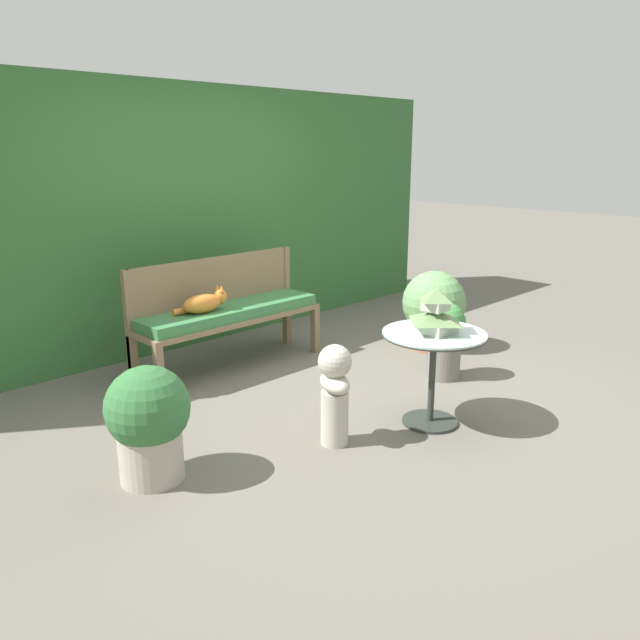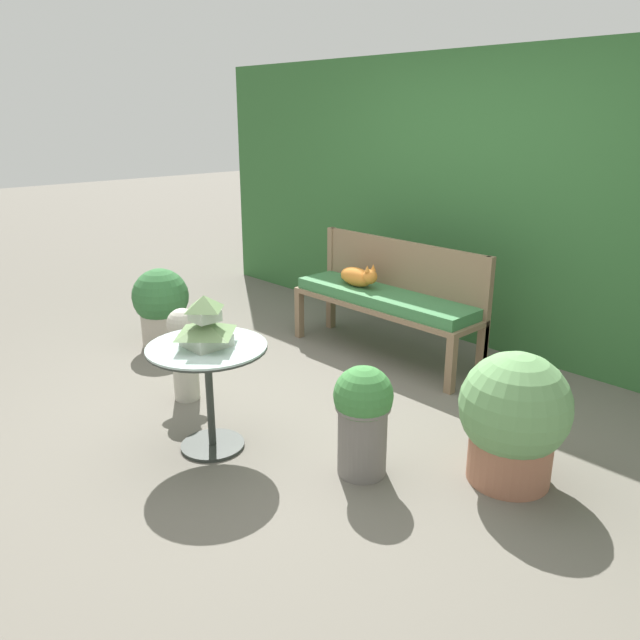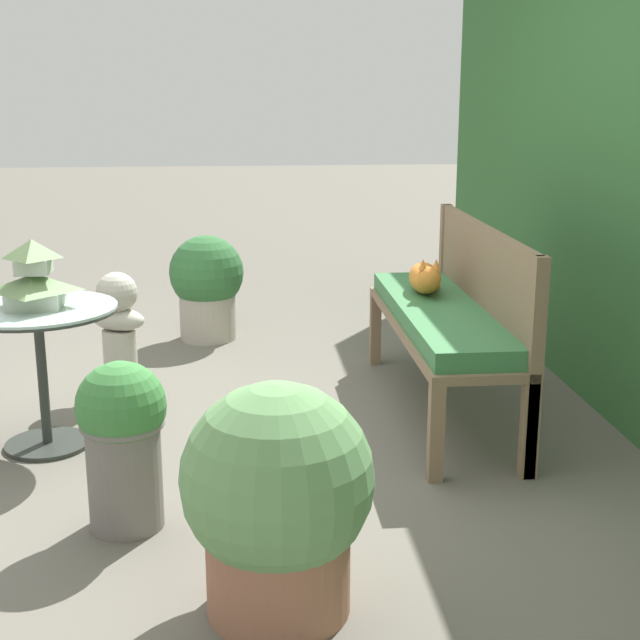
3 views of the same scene
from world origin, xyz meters
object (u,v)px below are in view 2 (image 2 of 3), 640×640
Objects in this scene: patio_table at (208,368)px; pagoda_birdhouse at (205,324)px; cat at (358,277)px; potted_plant_hedge_corner at (514,418)px; potted_plant_patio_mid at (161,305)px; potted_plant_bench_right at (363,416)px; garden_bench at (384,302)px; garden_bust at (184,349)px.

pagoda_birdhouse is at bearing -90.00° from patio_table.
potted_plant_hedge_corner is (1.94, -0.85, -0.25)m from cat.
potted_plant_patio_mid is at bearing -174.44° from potted_plant_hedge_corner.
potted_plant_patio_mid is 1.06× the size of potted_plant_bench_right.
potted_plant_patio_mid is (-1.45, -1.18, -0.10)m from garden_bench.
cat is 0.71× the size of potted_plant_bench_right.
cat is at bearing 134.32° from potted_plant_bench_right.
cat is at bearing 44.24° from potted_plant_patio_mid.
cat is 0.65× the size of patio_table.
potted_plant_hedge_corner reaches higher than potted_plant_bench_right.
cat is at bearing 106.67° from pagoda_birdhouse.
patio_table is 0.93m from potted_plant_bench_right.
pagoda_birdhouse reaches higher than potted_plant_hedge_corner.
potted_plant_bench_right reaches higher than garden_bench.
pagoda_birdhouse is 0.48× the size of potted_plant_bench_right.
potted_plant_patio_mid is (-1.05, 0.42, -0.01)m from garden_bust.
garden_bust is (-0.68, 0.25, -0.41)m from pagoda_birdhouse.
garden_bust is (-0.40, -1.60, -0.10)m from garden_bench.
pagoda_birdhouse is at bearing -81.22° from garden_bench.
potted_plant_patio_mid is (-1.73, 0.67, -0.42)m from pagoda_birdhouse.
pagoda_birdhouse is at bearing -145.01° from potted_plant_hedge_corner.
cat is at bearing 156.31° from potted_plant_hedge_corner.
garden_bust is 1.04× the size of potted_plant_bench_right.
potted_plant_patio_mid is (-1.18, -1.15, -0.27)m from cat.
potted_plant_hedge_corner is (2.07, 0.72, 0.01)m from garden_bust.
cat reaches higher than garden_bust.
garden_bust is (-0.68, 0.25, -0.14)m from patio_table.
garden_bench is at bearing 98.78° from pagoda_birdhouse.
pagoda_birdhouse is at bearing -21.15° from potted_plant_patio_mid.
potted_plant_patio_mid is at bearing 174.94° from potted_plant_bench_right.
pagoda_birdhouse is at bearing -69.79° from cat.
potted_plant_hedge_corner is at bearing 41.75° from potted_plant_bench_right.
potted_plant_hedge_corner is at bearing 34.99° from pagoda_birdhouse.
patio_table is 1.05× the size of garden_bust.
patio_table is at bearing -21.15° from potted_plant_patio_mid.
garden_bust is at bearing -160.73° from potted_plant_hedge_corner.
garden_bench is at bearing 98.78° from patio_table.
pagoda_birdhouse is (0.55, -1.82, 0.15)m from cat.
patio_table is 1.70m from potted_plant_hedge_corner.
potted_plant_bench_right is 0.86× the size of potted_plant_hedge_corner.
potted_plant_patio_mid is 3.14m from potted_plant_hedge_corner.
cat is 1.95m from potted_plant_bench_right.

